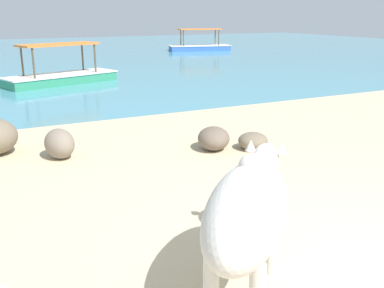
% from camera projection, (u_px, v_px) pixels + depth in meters
% --- Properties ---
extents(water_surface, '(60.00, 36.00, 0.03)m').
position_uv_depth(water_surface, '(30.00, 59.00, 22.66)').
color(water_surface, teal).
rests_on(water_surface, ground).
extents(cow, '(1.69, 1.75, 1.14)m').
position_uv_depth(cow, '(248.00, 210.00, 3.49)').
color(cow, beige).
rests_on(cow, sand_beach).
extents(shore_rock_medium, '(0.53, 0.67, 0.47)m').
position_uv_depth(shore_rock_medium, '(59.00, 144.00, 7.06)').
color(shore_rock_medium, gray).
rests_on(shore_rock_medium, sand_beach).
extents(shore_rock_small, '(0.79, 0.85, 0.39)m').
position_uv_depth(shore_rock_small, '(214.00, 138.00, 7.52)').
color(shore_rock_small, '#6B5B4C').
rests_on(shore_rock_small, sand_beach).
extents(shore_rock_flat, '(0.72, 0.73, 0.29)m').
position_uv_depth(shore_rock_flat, '(253.00, 141.00, 7.55)').
color(shore_rock_flat, '#756651').
rests_on(shore_rock_flat, sand_beach).
extents(boat_green, '(3.85, 2.24, 1.29)m').
position_uv_depth(boat_green, '(61.00, 75.00, 14.56)').
color(boat_green, '#338E66').
rests_on(boat_green, water_surface).
extents(boat_blue, '(3.84, 1.99, 1.29)m').
position_uv_depth(boat_blue, '(200.00, 46.00, 27.03)').
color(boat_blue, '#3866B7').
rests_on(boat_blue, water_surface).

